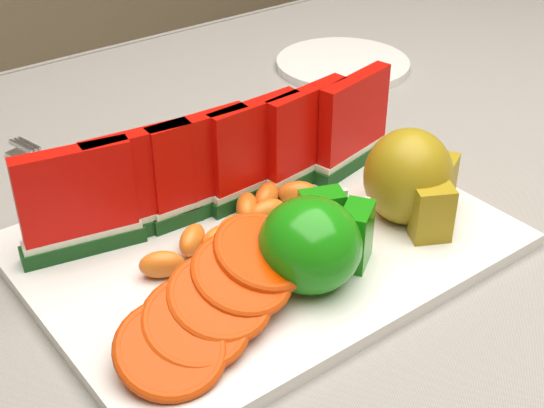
# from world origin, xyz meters

# --- Properties ---
(table) EXTENTS (1.40, 0.90, 0.75)m
(table) POSITION_xyz_m (0.00, 0.00, 0.65)
(table) COLOR #452F1C
(table) RESTS_ON ground
(tablecloth) EXTENTS (1.53, 1.03, 0.20)m
(tablecloth) POSITION_xyz_m (0.00, 0.00, 0.72)
(tablecloth) COLOR slate
(tablecloth) RESTS_ON table
(platter) EXTENTS (0.40, 0.30, 0.01)m
(platter) POSITION_xyz_m (-0.08, -0.02, 0.76)
(platter) COLOR silver
(platter) RESTS_ON tablecloth
(apple_cluster) EXTENTS (0.11, 0.09, 0.08)m
(apple_cluster) POSITION_xyz_m (-0.08, -0.09, 0.80)
(apple_cluster) COLOR #249017
(apple_cluster) RESTS_ON platter
(pear_cluster) EXTENTS (0.10, 0.10, 0.09)m
(pear_cluster) POSITION_xyz_m (0.04, -0.07, 0.81)
(pear_cluster) COLOR #AF6C0C
(pear_cluster) RESTS_ON platter
(side_plate) EXTENTS (0.21, 0.21, 0.01)m
(side_plate) POSITION_xyz_m (0.25, 0.25, 0.76)
(side_plate) COLOR silver
(side_plate) RESTS_ON tablecloth
(fork) EXTENTS (0.05, 0.19, 0.00)m
(fork) POSITION_xyz_m (-0.18, 0.21, 0.76)
(fork) COLOR silver
(fork) RESTS_ON tablecloth
(watermelon_row) EXTENTS (0.39, 0.07, 0.10)m
(watermelon_row) POSITION_xyz_m (-0.08, 0.04, 0.82)
(watermelon_row) COLOR #0D3F17
(watermelon_row) RESTS_ON platter
(orange_fan_front) EXTENTS (0.20, 0.13, 0.05)m
(orange_fan_front) POSITION_xyz_m (-0.18, -0.09, 0.80)
(orange_fan_front) COLOR #F14400
(orange_fan_front) RESTS_ON platter
(orange_fan_back) EXTENTS (0.32, 0.10, 0.04)m
(orange_fan_back) POSITION_xyz_m (-0.07, 0.12, 0.79)
(orange_fan_back) COLOR #F14400
(orange_fan_back) RESTS_ON platter
(tangerine_segments) EXTENTS (0.20, 0.07, 0.02)m
(tangerine_segments) POSITION_xyz_m (-0.10, 0.00, 0.78)
(tangerine_segments) COLOR orange
(tangerine_segments) RESTS_ON platter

